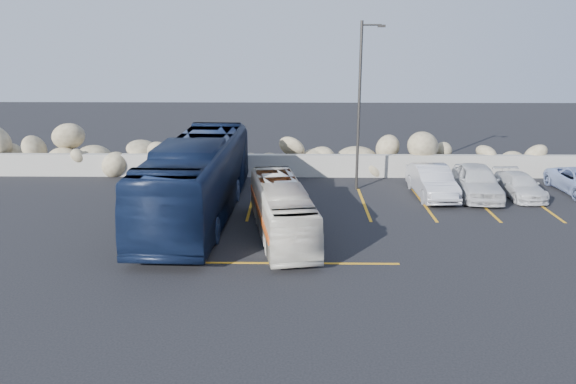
{
  "coord_description": "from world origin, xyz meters",
  "views": [
    {
      "loc": [
        -0.48,
        -17.26,
        7.48
      ],
      "look_at": [
        -0.8,
        4.0,
        1.41
      ],
      "focal_mm": 35.0,
      "sensor_mm": 36.0,
      "label": 1
    }
  ],
  "objects_px": {
    "vintage_bus": "(282,210)",
    "car_b": "(432,181)",
    "tour_coach": "(197,178)",
    "car_a": "(477,181)",
    "lamppost": "(360,102)",
    "car_c": "(520,185)"
  },
  "relations": [
    {
      "from": "vintage_bus",
      "to": "tour_coach",
      "type": "height_order",
      "value": "tour_coach"
    },
    {
      "from": "tour_coach",
      "to": "car_a",
      "type": "xyz_separation_m",
      "value": [
        12.57,
        3.08,
        -0.89
      ]
    },
    {
      "from": "vintage_bus",
      "to": "car_c",
      "type": "relative_size",
      "value": 1.99
    },
    {
      "from": "vintage_bus",
      "to": "car_b",
      "type": "relative_size",
      "value": 1.66
    },
    {
      "from": "lamppost",
      "to": "tour_coach",
      "type": "bearing_deg",
      "value": -148.6
    },
    {
      "from": "lamppost",
      "to": "vintage_bus",
      "type": "height_order",
      "value": "lamppost"
    },
    {
      "from": "lamppost",
      "to": "car_b",
      "type": "height_order",
      "value": "lamppost"
    },
    {
      "from": "car_a",
      "to": "car_b",
      "type": "height_order",
      "value": "car_a"
    },
    {
      "from": "tour_coach",
      "to": "car_b",
      "type": "distance_m",
      "value": 10.98
    },
    {
      "from": "car_b",
      "to": "car_c",
      "type": "distance_m",
      "value": 4.14
    },
    {
      "from": "tour_coach",
      "to": "lamppost",
      "type": "bearing_deg",
      "value": 33.51
    },
    {
      "from": "car_c",
      "to": "vintage_bus",
      "type": "bearing_deg",
      "value": -156.8
    },
    {
      "from": "car_b",
      "to": "car_c",
      "type": "bearing_deg",
      "value": -1.49
    },
    {
      "from": "car_a",
      "to": "tour_coach",
      "type": "bearing_deg",
      "value": -161.6
    },
    {
      "from": "tour_coach",
      "to": "car_a",
      "type": "height_order",
      "value": "tour_coach"
    },
    {
      "from": "car_b",
      "to": "tour_coach",
      "type": "bearing_deg",
      "value": -165.61
    },
    {
      "from": "vintage_bus",
      "to": "car_b",
      "type": "distance_m",
      "value": 8.76
    },
    {
      "from": "lamppost",
      "to": "car_c",
      "type": "relative_size",
      "value": 2.17
    },
    {
      "from": "lamppost",
      "to": "vintage_bus",
      "type": "bearing_deg",
      "value": -118.55
    },
    {
      "from": "car_c",
      "to": "lamppost",
      "type": "bearing_deg",
      "value": 168.36
    },
    {
      "from": "car_c",
      "to": "car_b",
      "type": "bearing_deg",
      "value": 177.92
    },
    {
      "from": "car_b",
      "to": "vintage_bus",
      "type": "bearing_deg",
      "value": -144.57
    }
  ]
}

